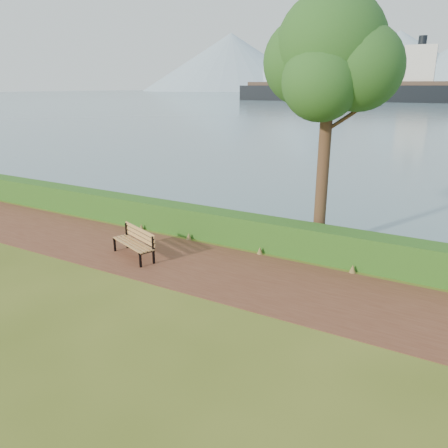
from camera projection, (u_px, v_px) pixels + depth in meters
The scene contains 6 objects.
ground at pixel (181, 266), 12.82m from camera, with size 140.00×140.00×0.00m, color #4A5819.
path at pixel (186, 263), 13.07m from camera, with size 40.00×3.40×0.01m, color #572D1E.
hedge at pixel (224, 227), 14.82m from camera, with size 32.00×0.85×1.00m, color #1B4614.
bench at pixel (136, 241), 13.40m from camera, with size 1.87×1.13×0.90m.
tree at pixel (330, 55), 12.43m from camera, with size 4.12×3.49×7.95m.
cargo_ship at pixel (351, 91), 147.03m from camera, with size 72.40×16.45×21.79m.
Camera 1 is at (7.01, -9.63, 5.07)m, focal length 35.00 mm.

